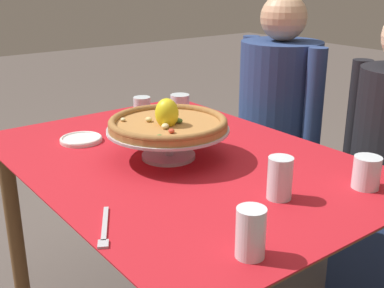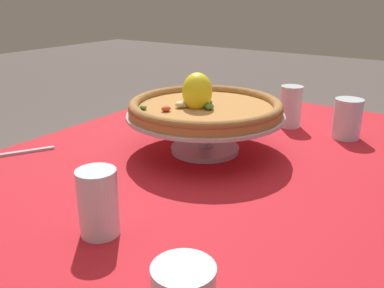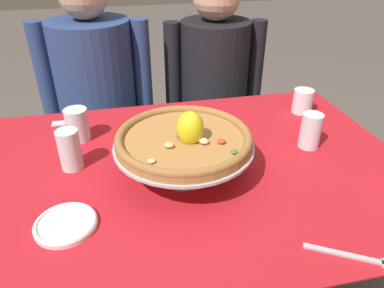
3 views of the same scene
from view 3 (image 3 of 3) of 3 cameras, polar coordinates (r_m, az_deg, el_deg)
dining_table at (r=1.14m, az=0.04°, el=-7.69°), size 1.31×0.94×0.73m
pizza_stand at (r=1.01m, az=-1.30°, el=-1.18°), size 0.39×0.39×0.10m
pizza at (r=0.99m, az=-1.24°, el=1.03°), size 0.38×0.38×0.10m
water_glass_back_left at (r=1.26m, az=-17.73°, el=2.70°), size 0.08×0.08×0.11m
water_glass_back_right at (r=1.46m, az=17.18°, el=6.31°), size 0.08×0.08×0.09m
water_glass_side_left at (r=1.11m, az=-18.84°, el=-1.19°), size 0.07×0.07×0.12m
water_glass_side_right at (r=1.22m, az=18.30°, el=1.71°), size 0.07×0.07×0.12m
side_plate at (r=0.93m, az=-19.48°, el=-11.90°), size 0.15×0.15×0.02m
dinner_fork at (r=0.89m, az=24.54°, el=-16.03°), size 0.18×0.11×0.01m
sugar_packet at (r=1.40m, az=-20.42°, el=3.08°), size 0.05×0.04×0.00m
diner_left at (r=1.80m, az=-14.54°, el=5.68°), size 0.52×0.40×1.21m
diner_right at (r=1.90m, az=3.44°, el=7.38°), size 0.50×0.38×1.20m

